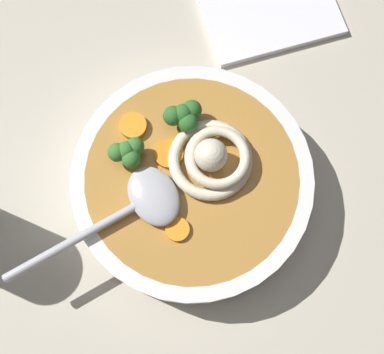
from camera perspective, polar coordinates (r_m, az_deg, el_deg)
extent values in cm
cube|color=#BCB29E|center=(55.15, -3.12, -1.38)|extent=(106.94, 106.94, 3.30)
cylinder|color=white|center=(50.74, 0.00, -0.79)|extent=(23.10, 23.10, 5.35)
cylinder|color=#B27A33|center=(50.54, 0.00, -0.73)|extent=(20.33, 20.33, 4.92)
torus|color=beige|center=(48.08, 2.06, 1.93)|extent=(7.96, 7.96, 1.10)
torus|color=beige|center=(47.26, 2.85, 2.20)|extent=(8.53, 8.53, 0.99)
sphere|color=beige|center=(46.72, 2.12, 2.44)|extent=(3.09, 3.09, 3.09)
ellipsoid|color=#B7B7BC|center=(47.02, -4.28, -2.12)|extent=(4.47, 6.05, 1.60)
cylinder|color=#B7B7BC|center=(47.27, -12.30, -6.50)|extent=(15.01, 0.99, 0.80)
cylinder|color=#7A9E60|center=(49.41, -0.98, 6.37)|extent=(0.97, 0.97, 1.04)
sphere|color=#2D6628|center=(48.03, -1.01, 7.02)|extent=(1.91, 1.91, 1.91)
sphere|color=#2D6628|center=(48.37, -0.02, 7.48)|extent=(1.91, 1.91, 1.91)
sphere|color=#2D6628|center=(48.09, -2.12, 6.82)|extent=(1.91, 1.91, 1.91)
sphere|color=#2D6628|center=(47.85, -0.43, 6.04)|extent=(1.91, 1.91, 1.91)
cylinder|color=#7A9E60|center=(48.63, -7.12, 2.43)|extent=(0.90, 0.90, 0.96)
sphere|color=#38752D|center=(47.34, -7.32, 2.92)|extent=(1.77, 1.77, 1.77)
sphere|color=#38752D|center=(47.54, -6.36, 3.39)|extent=(1.77, 1.77, 1.77)
sphere|color=#38752D|center=(47.49, -8.33, 2.73)|extent=(1.77, 1.77, 1.77)
sphere|color=#38752D|center=(47.18, -6.78, 2.00)|extent=(1.77, 1.77, 1.77)
cylinder|color=orange|center=(49.72, -6.23, 5.85)|extent=(2.63, 2.63, 0.69)
cylinder|color=orange|center=(48.57, -2.58, 2.57)|extent=(2.79, 2.79, 0.53)
cylinder|color=orange|center=(46.90, -1.63, -5.84)|extent=(2.23, 2.23, 0.44)
cube|color=white|center=(62.09, 8.65, 17.88)|extent=(17.04, 13.82, 0.80)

